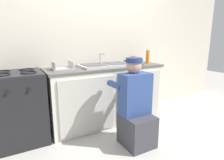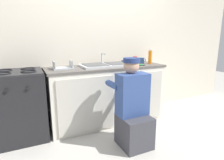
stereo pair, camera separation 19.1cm
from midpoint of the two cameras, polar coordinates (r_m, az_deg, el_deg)
ground_plane at (r=2.93m, az=2.79°, el=-14.46°), size 12.00×12.00×0.00m
back_wall at (r=3.20m, az=-2.55°, el=11.13°), size 6.00×0.10×2.50m
counter_cabinet at (r=3.00m, az=0.27°, el=-4.70°), size 1.80×0.62×0.88m
countertop at (r=2.91m, az=0.20°, el=3.94°), size 1.84×0.62×0.03m
sink_double_basin at (r=2.91m, az=0.18°, el=4.66°), size 0.80×0.44×0.19m
stove_range at (r=2.74m, az=-24.43°, el=-7.08°), size 0.62×0.62×0.94m
plumber_person at (r=2.37m, az=8.70°, el=-9.13°), size 0.42×0.61×1.10m
soap_bottle_orange at (r=3.26m, az=13.20°, el=6.86°), size 0.06×0.06×0.25m
dish_rack_tray at (r=2.70m, az=-12.79°, el=3.85°), size 0.28×0.22×0.11m
condiment_jar at (r=3.14m, az=8.73°, el=5.94°), size 0.07×0.07×0.13m
coffee_mug at (r=3.28m, az=10.72°, el=5.86°), size 0.13×0.08×0.09m
cell_phone at (r=3.04m, az=10.48°, el=4.57°), size 0.07×0.14×0.01m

